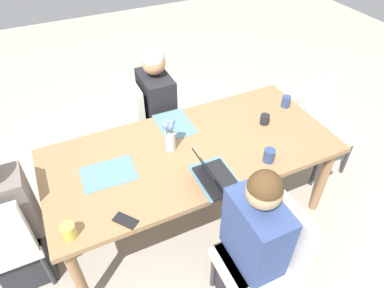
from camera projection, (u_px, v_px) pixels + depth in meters
name	position (u px, v px, depth m)	size (l,w,h in m)	color
ground_plane	(192.00, 211.00, 2.98)	(10.00, 10.00, 0.00)	#B2A899
dining_table	(192.00, 156.00, 2.55)	(2.14, 0.98, 0.74)	#9E754C
chair_far_left_near	(267.00, 255.00, 2.12)	(0.44, 0.44, 0.90)	silver
person_far_left_near	(252.00, 249.00, 2.11)	(0.36, 0.40, 1.19)	#2D2D33
chair_near_left_mid	(148.00, 117.00, 3.20)	(0.44, 0.44, 0.90)	silver
person_near_left_mid	(158.00, 116.00, 3.16)	(0.36, 0.40, 1.19)	#2D2D33
chair_head_right_left_far	(1.00, 241.00, 2.19)	(0.44, 0.44, 0.90)	silver
person_head_right_left_far	(9.00, 227.00, 2.24)	(0.40, 0.36, 1.19)	#2D2D33
chair_head_left_right_near	(320.00, 122.00, 3.14)	(0.44, 0.44, 0.90)	silver
flower_vase	(170.00, 134.00, 2.40)	(0.10, 0.09, 0.27)	silver
placemat_far_left_near	(216.00, 178.00, 2.28)	(0.36, 0.26, 0.00)	slate
placemat_near_left_mid	(175.00, 124.00, 2.72)	(0.36, 0.26, 0.00)	slate
placemat_head_right_left_far	(109.00, 173.00, 2.31)	(0.36, 0.26, 0.00)	slate
laptop_far_left_near	(214.00, 177.00, 2.23)	(0.22, 0.32, 0.20)	black
coffee_mug_near_left	(286.00, 102.00, 2.88)	(0.07, 0.07, 0.10)	#33477A
coffee_mug_near_right	(269.00, 155.00, 2.37)	(0.08, 0.08, 0.10)	#33477A
coffee_mug_centre_left	(265.00, 119.00, 2.71)	(0.07, 0.07, 0.08)	#232328
coffee_mug_centre_right	(69.00, 231.00, 1.91)	(0.08, 0.08, 0.09)	#DBC64C
phone_black	(126.00, 221.00, 2.01)	(0.15, 0.07, 0.01)	black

